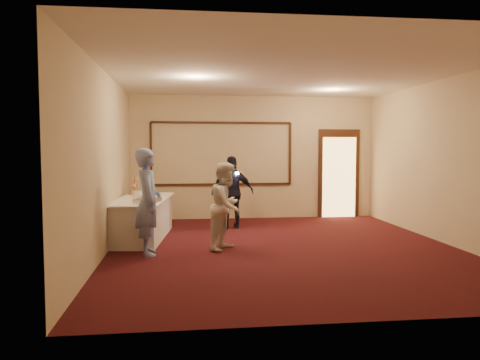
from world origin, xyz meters
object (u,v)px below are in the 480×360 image
at_px(cupcake_stand, 135,187).
at_px(man, 148,202).
at_px(plate_stack_a, 138,195).
at_px(plate_stack_b, 149,193).
at_px(woman, 227,206).
at_px(guest, 233,192).
at_px(buffet_table, 142,218).
at_px(pavlova_tray, 148,198).
at_px(tart, 148,199).

xyz_separation_m(cupcake_stand, man, (0.45, -2.30, -0.04)).
relative_size(plate_stack_a, plate_stack_b, 1.01).
distance_m(plate_stack_b, woman, 2.09).
bearing_deg(guest, plate_stack_b, 17.70).
relative_size(buffet_table, pavlova_tray, 4.15).
relative_size(buffet_table, cupcake_stand, 6.36).
bearing_deg(man, guest, -42.15).
distance_m(tart, woman, 1.63).
bearing_deg(cupcake_stand, plate_stack_a, -80.47).
distance_m(buffet_table, plate_stack_b, 0.59).
bearing_deg(guest, man, 55.19).
relative_size(plate_stack_b, tart, 0.62).
bearing_deg(buffet_table, tart, -68.10).
xyz_separation_m(pavlova_tray, cupcake_stand, (-0.39, 1.58, 0.05)).
height_order(pavlova_tray, cupcake_stand, cupcake_stand).
relative_size(plate_stack_b, guest, 0.11).
bearing_deg(man, tart, -2.76).
bearing_deg(tart, pavlova_tray, -85.65).
bearing_deg(woman, plate_stack_b, 72.63).
bearing_deg(buffet_table, cupcake_stand, 104.47).
bearing_deg(guest, buffet_table, 26.11).
bearing_deg(pavlova_tray, guest, 43.80).
xyz_separation_m(plate_stack_a, woman, (1.60, -1.16, -0.10)).
xyz_separation_m(cupcake_stand, plate_stack_b, (0.34, -0.52, -0.07)).
xyz_separation_m(cupcake_stand, woman, (1.75, -2.06, -0.16)).
relative_size(plate_stack_b, man, 0.10).
height_order(plate_stack_a, plate_stack_b, same).
height_order(tart, woman, woman).
relative_size(plate_stack_a, man, 0.10).
xyz_separation_m(pavlova_tray, man, (0.06, -0.73, 0.01)).
xyz_separation_m(buffet_table, guest, (1.85, 0.91, 0.39)).
relative_size(cupcake_stand, tart, 1.37).
xyz_separation_m(pavlova_tray, tart, (-0.03, 0.37, -0.06)).
height_order(tart, guest, guest).
height_order(cupcake_stand, plate_stack_a, cupcake_stand).
bearing_deg(tart, buffet_table, 111.90).
bearing_deg(cupcake_stand, buffet_table, -75.53).
xyz_separation_m(pavlova_tray, plate_stack_a, (-0.24, 0.68, -0.01)).
bearing_deg(buffet_table, woman, -37.75).
xyz_separation_m(plate_stack_a, guest, (1.92, 0.93, -0.06)).
distance_m(cupcake_stand, woman, 2.71).
distance_m(pavlova_tray, plate_stack_b, 1.06).
bearing_deg(buffet_table, man, -81.08).
distance_m(buffet_table, pavlova_tray, 0.86).
relative_size(man, guest, 1.11).
bearing_deg(cupcake_stand, guest, 0.98).
xyz_separation_m(buffet_table, tart, (0.14, -0.34, 0.41)).
xyz_separation_m(plate_stack_a, man, (0.30, -1.41, 0.02)).
distance_m(buffet_table, cupcake_stand, 1.04).
relative_size(buffet_table, plate_stack_b, 14.06).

